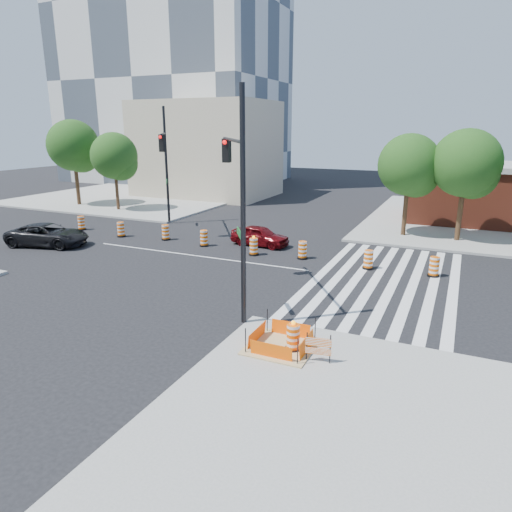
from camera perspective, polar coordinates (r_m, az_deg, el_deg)
The scene contains 25 objects.
ground at distance 27.17m, azimuth -7.59°, elevation 0.04°, with size 120.00×120.00×0.00m, color black.
sidewalk_nw at distance 51.83m, azimuth -14.04°, elevation 7.31°, with size 22.00×22.00×0.15m, color gray.
crosswalk_east at distance 23.47m, azimuth 15.77°, elevation -2.97°, with size 6.75×13.50×0.01m.
lane_centerline at distance 27.17m, azimuth -7.59°, elevation 0.05°, with size 14.00×0.12×0.01m, color silver.
excavation_pit at distance 15.71m, azimuth 3.16°, elevation -11.07°, with size 2.20×2.20×0.90m.
tower_nw at distance 69.45m, azimuth -10.61°, elevation 28.20°, with size 28.00×18.00×45.00m, color silver.
beige_midrise at distance 51.25m, azimuth -6.16°, elevation 13.13°, with size 14.00×10.00×10.00m, color #B9AA8D.
red_coupe at distance 29.10m, azimuth 0.49°, elevation 2.55°, with size 1.52×3.78×1.29m, color #53070B.
dark_suv at distance 31.97m, azimuth -24.58°, elevation 2.42°, with size 2.34×5.08×1.41m, color black.
signal_pole_se at distance 17.98m, azimuth -2.44°, elevation 9.23°, with size 3.75×5.49×8.60m.
signal_pole_nw at distance 34.29m, azimuth -11.31°, elevation 12.15°, with size 3.76×5.55×8.68m.
pit_drum at distance 15.38m, azimuth 4.65°, elevation -10.19°, with size 0.54×0.54×1.06m.
barricade at distance 14.73m, azimuth 7.81°, elevation -11.14°, with size 0.81×0.18×0.97m.
tree_north_a at distance 46.96m, azimuth -21.77°, elevation 12.38°, with size 4.73×4.73×8.04m.
tree_north_b at distance 42.89m, azimuth -17.22°, elevation 11.55°, with size 4.07×4.07×6.92m.
tree_north_c at distance 32.54m, azimuth 18.64°, elevation 10.34°, with size 4.09×4.09×6.96m.
tree_north_d at distance 32.26m, azimuth 24.81°, elevation 10.06°, with size 4.28×4.28×7.28m.
median_drum_0 at distance 36.05m, azimuth -20.99°, elevation 3.82°, with size 0.60×0.60×1.02m.
median_drum_1 at distance 32.88m, azimuth -16.53°, elevation 3.14°, with size 0.60×0.60×1.02m.
median_drum_2 at distance 31.23m, azimuth -11.24°, elevation 2.85°, with size 0.60×0.60×1.02m.
median_drum_3 at distance 29.20m, azimuth -6.52°, elevation 2.16°, with size 0.60×0.60×1.02m.
median_drum_4 at distance 26.95m, azimuth -0.29°, elevation 1.13°, with size 0.60×0.60×1.18m.
median_drum_5 at distance 26.32m, azimuth 5.83°, elevation 0.67°, with size 0.60×0.60×1.02m.
median_drum_6 at distance 25.04m, azimuth 13.86°, elevation -0.52°, with size 0.60×0.60×1.02m.
median_drum_7 at distance 24.77m, azimuth 21.37°, elevation -1.34°, with size 0.60×0.60×1.02m.
Camera 1 is at (14.05, -22.08, 7.32)m, focal length 32.00 mm.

